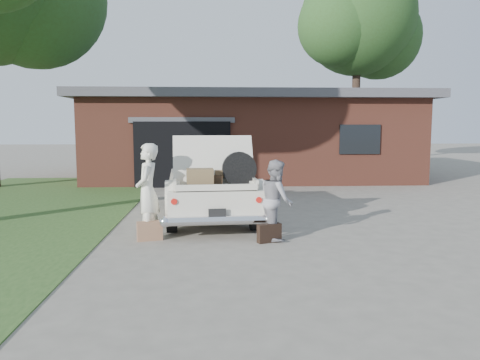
{
  "coord_description": "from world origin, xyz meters",
  "views": [
    {
      "loc": [
        -0.48,
        -7.68,
        2.07
      ],
      "look_at": [
        0.0,
        0.6,
        1.1
      ],
      "focal_mm": 35.0,
      "sensor_mm": 36.0,
      "label": 1
    }
  ],
  "objects": [
    {
      "name": "suitcase_right",
      "position": [
        0.51,
        0.42,
        0.17
      ],
      "size": [
        0.45,
        0.28,
        0.33
      ],
      "primitive_type": "cube",
      "rotation": [
        0.0,
        0.0,
        0.35
      ],
      "color": "black",
      "rests_on": "ground"
    },
    {
      "name": "suitcase_left",
      "position": [
        -1.63,
        0.68,
        0.18
      ],
      "size": [
        0.48,
        0.25,
        0.35
      ],
      "primitive_type": "cube",
      "rotation": [
        0.0,
        0.0,
        0.25
      ],
      "color": "#996B4D",
      "rests_on": "ground"
    },
    {
      "name": "woman_left",
      "position": [
        -1.68,
        0.87,
        0.87
      ],
      "size": [
        0.42,
        0.64,
        1.75
      ],
      "primitive_type": "imported",
      "rotation": [
        0.0,
        0.0,
        -1.58
      ],
      "color": "silver",
      "rests_on": "ground"
    },
    {
      "name": "tree_right",
      "position": [
        7.41,
        17.77,
        7.47
      ],
      "size": [
        7.07,
        6.14,
        10.88
      ],
      "color": "#38281E",
      "rests_on": "ground"
    },
    {
      "name": "ground",
      "position": [
        0.0,
        0.0,
        0.0
      ],
      "size": [
        90.0,
        90.0,
        0.0
      ],
      "primitive_type": "plane",
      "color": "gray",
      "rests_on": "ground"
    },
    {
      "name": "house",
      "position": [
        0.98,
        11.47,
        1.67
      ],
      "size": [
        12.8,
        7.8,
        3.3
      ],
      "color": "brown",
      "rests_on": "ground"
    },
    {
      "name": "woman_right",
      "position": [
        0.67,
        0.66,
        0.73
      ],
      "size": [
        0.63,
        0.77,
        1.46
      ],
      "primitive_type": "imported",
      "rotation": [
        0.0,
        0.0,
        1.69
      ],
      "color": "gray",
      "rests_on": "ground"
    },
    {
      "name": "sedan",
      "position": [
        -0.57,
        2.9,
        0.71
      ],
      "size": [
        2.18,
        4.9,
        1.87
      ],
      "rotation": [
        0.0,
        0.0,
        0.07
      ],
      "color": "beige",
      "rests_on": "ground"
    }
  ]
}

